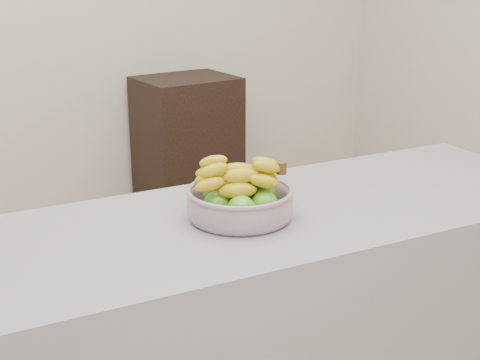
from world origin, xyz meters
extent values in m
cube|color=black|center=(0.69, 1.78, 0.45)|extent=(0.55, 0.46, 0.91)
cylinder|color=#A9BCCB|center=(0.03, -0.13, 0.91)|extent=(0.23, 0.23, 0.01)
torus|color=#A9BCCB|center=(0.03, -0.13, 0.97)|extent=(0.27, 0.27, 0.01)
sphere|color=#349619|center=(0.01, -0.19, 0.95)|extent=(0.07, 0.07, 0.07)
sphere|color=#349619|center=(0.07, -0.19, 0.95)|extent=(0.07, 0.07, 0.07)
sphere|color=#349619|center=(0.10, -0.13, 0.95)|extent=(0.07, 0.07, 0.07)
sphere|color=#349619|center=(0.06, -0.07, 0.95)|extent=(0.07, 0.07, 0.07)
sphere|color=#349619|center=(0.00, -0.08, 0.95)|extent=(0.07, 0.07, 0.07)
sphere|color=#349619|center=(-0.03, -0.14, 0.95)|extent=(0.07, 0.07, 0.07)
ellipsoid|color=yellow|center=(0.01, -0.17, 0.99)|extent=(0.17, 0.09, 0.04)
ellipsoid|color=yellow|center=(0.03, -0.13, 0.99)|extent=(0.17, 0.11, 0.04)
ellipsoid|color=yellow|center=(0.04, -0.09, 0.99)|extent=(0.16, 0.12, 0.04)
ellipsoid|color=yellow|center=(0.02, -0.15, 1.02)|extent=(0.17, 0.08, 0.04)
ellipsoid|color=yellow|center=(0.04, -0.11, 1.02)|extent=(0.16, 0.13, 0.04)
cylinder|color=#453216|center=(0.13, -0.17, 1.03)|extent=(0.03, 0.03, 0.03)
camera|label=1|loc=(-0.68, -1.52, 1.52)|focal=50.00mm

